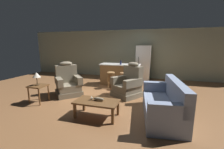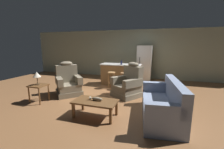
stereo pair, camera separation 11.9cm
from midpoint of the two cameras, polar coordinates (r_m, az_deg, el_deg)
ground_plane at (r=5.68m, az=0.36°, el=-7.21°), size 12.00×12.00×0.00m
back_wall at (r=8.44m, az=6.93°, el=7.76°), size 12.00×0.05×2.60m
coffee_table at (r=3.85m, az=-5.49°, el=-10.68°), size 1.10×0.60×0.42m
fish_figurine at (r=3.83m, az=-5.25°, el=-9.24°), size 0.34×0.10×0.10m
couch at (r=4.01m, az=19.78°, el=-10.80°), size 1.08×1.99×0.94m
recliner_near_lamp at (r=5.72m, az=-15.73°, el=-3.12°), size 1.19×1.19×1.20m
recliner_near_island at (r=5.36m, az=6.90°, el=-3.74°), size 1.17×1.17×1.20m
end_table at (r=5.26m, az=-25.60°, el=-4.61°), size 0.48×0.48×0.56m
table_lamp at (r=5.20m, az=-26.15°, el=-0.22°), size 0.24×0.24×0.41m
kitchen_island at (r=6.82m, az=3.83°, el=0.04°), size 1.80×0.70×0.95m
bar_stool_left at (r=6.29m, az=0.35°, el=-0.94°), size 0.32×0.32×0.68m
bar_stool_right at (r=6.15m, az=5.25°, el=-1.28°), size 0.32×0.32×0.68m
refrigerator at (r=7.77m, az=12.64°, el=4.17°), size 0.70×0.69×1.76m
bottle_tall_green at (r=6.56m, az=4.11°, el=4.48°), size 0.08×0.08×0.21m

